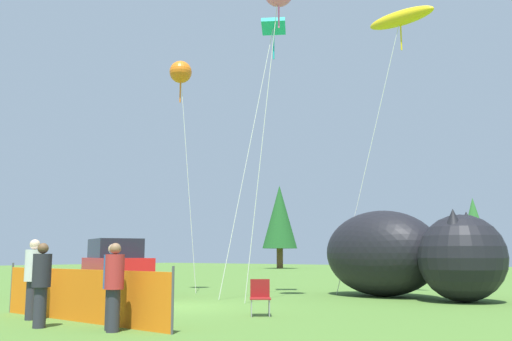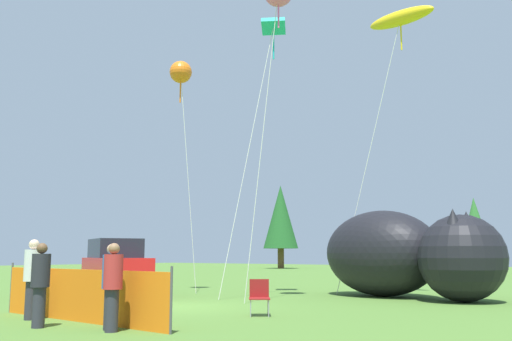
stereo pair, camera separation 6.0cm
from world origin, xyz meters
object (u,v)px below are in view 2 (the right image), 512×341
Objects in this scene: inflatable_cat at (403,256)px; kite_orange_flower at (181,73)px; kite_yellow_hero at (400,19)px; folding_chair at (259,295)px; spectator_in_grey_shirt at (113,283)px; spectator_in_yellow_shirt at (111,283)px; spectator_in_black_shirt at (32,276)px; spectator_in_blue_shirt at (40,281)px; parked_car at (116,269)px; kite_teal_diamond at (272,32)px.

kite_orange_flower is (-8.26, -2.79, 7.55)m from inflatable_cat.
kite_yellow_hero is 1.18× the size of kite_orange_flower.
spectator_in_grey_shirt is at bearing -45.36° from folding_chair.
spectator_in_yellow_shirt reaches higher than folding_chair.
folding_chair is 13.36m from kite_yellow_hero.
spectator_in_blue_shirt is (1.46, -0.73, -0.06)m from spectator_in_black_shirt.
spectator_in_grey_shirt is at bearing -4.22° from spectator_in_black_shirt.
kite_yellow_hero is (0.43, 8.73, 10.10)m from folding_chair.
spectator_in_yellow_shirt is at bearing -13.81° from parked_car.
spectator_in_black_shirt is at bearing 175.78° from spectator_in_grey_shirt.
kite_orange_flower reaches higher than parked_car.
spectator_in_blue_shirt is 1.59m from spectator_in_yellow_shirt.
folding_chair is at bearing 82.48° from spectator_in_grey_shirt.
kite_yellow_hero reaches higher than spectator_in_yellow_shirt.
spectator_in_black_shirt is 3.18m from spectator_in_grey_shirt.
folding_chair is 0.51× the size of spectator_in_yellow_shirt.
spectator_in_grey_shirt is at bearing -13.58° from parked_car.
parked_car is 9.33m from spectator_in_grey_shirt.
spectator_in_blue_shirt is 1.01× the size of spectator_in_grey_shirt.
inflatable_cat is 4.15× the size of spectator_in_grey_shirt.
spectator_in_blue_shirt is (-2.26, -4.63, 0.44)m from folding_chair.
kite_orange_flower is (-5.35, 9.46, 8.03)m from spectator_in_blue_shirt.
kite_yellow_hero reaches higher than kite_teal_diamond.
inflatable_cat reaches higher than spectator_in_yellow_shirt.
kite_yellow_hero is at bearing 25.82° from kite_orange_flower.
spectator_in_blue_shirt is at bearing -83.86° from kite_teal_diamond.
kite_teal_diamond is at bearing -135.70° from inflatable_cat.
spectator_in_yellow_shirt is at bearing -82.03° from inflatable_cat.
folding_chair is at bearing -32.39° from kite_orange_flower.
parked_car is 2.45× the size of spectator_in_blue_shirt.
spectator_in_yellow_shirt is at bearing 24.95° from spectator_in_blue_shirt.
folding_chair is 0.48× the size of spectator_in_black_shirt.
inflatable_cat is 9.63m from kite_teal_diamond.
spectator_in_blue_shirt is at bearing -26.58° from spectator_in_black_shirt.
inflatable_cat reaches higher than folding_chair.
inflatable_cat is (0.64, 7.62, 0.91)m from folding_chair.
kite_orange_flower is at bearing 114.05° from spectator_in_black_shirt.
spectator_in_yellow_shirt is 0.18× the size of kite_orange_flower.
folding_chair is at bearing 63.98° from spectator_in_blue_shirt.
kite_teal_diamond is at bearing 87.67° from spectator_in_black_shirt.
spectator_in_black_shirt is 1.63m from spectator_in_blue_shirt.
spectator_in_yellow_shirt is (-0.27, 0.18, -0.00)m from spectator_in_grey_shirt.
spectator_in_blue_shirt is (-2.90, -12.25, -0.47)m from inflatable_cat.
parked_car is 9.01m from spectator_in_yellow_shirt.
kite_yellow_hero is (2.70, 13.36, 9.66)m from spectator_in_blue_shirt.
parked_car reaches higher than spectator_in_black_shirt.
folding_chair is 0.51× the size of spectator_in_blue_shirt.
parked_car is at bearing -139.79° from kite_yellow_hero.
spectator_in_grey_shirt is at bearing -51.75° from kite_orange_flower.
parked_car reaches higher than spectator_in_grey_shirt.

